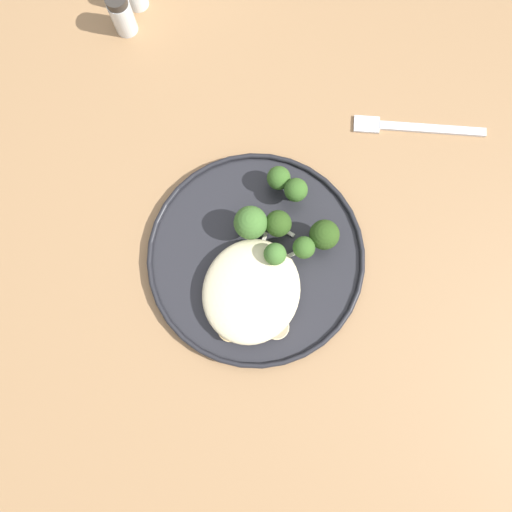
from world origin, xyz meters
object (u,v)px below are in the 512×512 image
object	(u,v)px
pepper_shaker	(122,14)
dinner_fork	(414,128)
broccoli_floret_split_head	(275,255)
seared_scallop_large_seared	(216,294)
seared_scallop_rear_pale	(255,296)
broccoli_floret_tall_stalk	(278,224)
broccoli_floret_small_sprig	(296,190)
seared_scallop_center_golden	(231,329)
seared_scallop_tiny_bay	(236,290)
seared_scallop_right_edge	(277,327)
seared_scallop_front_small	(249,276)
seared_scallop_half_hidden	(243,260)
broccoli_floret_right_tilted	(324,235)
dinner_plate	(256,258)
broccoli_floret_front_edge	(279,178)
broccoli_floret_center_pile	(251,223)
broccoli_floret_near_rim	(304,248)

from	to	relation	value
pepper_shaker	dinner_fork	bearing A→B (deg)	88.37
broccoli_floret_split_head	seared_scallop_large_seared	bearing A→B (deg)	-38.71
seared_scallop_large_seared	seared_scallop_rear_pale	bearing A→B (deg)	105.79
broccoli_floret_tall_stalk	broccoli_floret_small_sprig	distance (m)	0.05
seared_scallop_center_golden	seared_scallop_tiny_bay	size ratio (longest dim) A/B	1.03
seared_scallop_right_edge	seared_scallop_front_small	distance (m)	0.08
seared_scallop_large_seared	seared_scallop_half_hidden	distance (m)	0.06
dinner_fork	broccoli_floret_small_sprig	bearing A→B (deg)	-39.36
seared_scallop_large_seared	broccoli_floret_right_tilted	world-z (taller)	broccoli_floret_right_tilted
seared_scallop_right_edge	seared_scallop_half_hidden	xyz separation A→B (m)	(-0.07, -0.07, 0.00)
seared_scallop_right_edge	dinner_fork	bearing A→B (deg)	163.96
dinner_plate	broccoli_floret_right_tilted	xyz separation A→B (m)	(-0.05, 0.07, 0.03)
broccoli_floret_front_edge	seared_scallop_tiny_bay	bearing A→B (deg)	-1.82
seared_scallop_rear_pale	dinner_fork	distance (m)	0.33
dinner_plate	dinner_fork	size ratio (longest dim) A/B	1.57
broccoli_floret_split_head	dinner_plate	bearing A→B (deg)	-77.23
seared_scallop_center_golden	seared_scallop_front_small	xyz separation A→B (m)	(-0.07, -0.00, -0.00)
broccoli_floret_front_edge	seared_scallop_center_golden	bearing A→B (deg)	1.50
dinner_fork	seared_scallop_large_seared	bearing A→B (deg)	-30.06
seared_scallop_right_edge	broccoli_floret_center_pile	size ratio (longest dim) A/B	0.52
seared_scallop_tiny_bay	broccoli_floret_right_tilted	distance (m)	0.13
seared_scallop_large_seared	broccoli_floret_split_head	bearing A→B (deg)	141.29
broccoli_floret_front_edge	broccoli_floret_split_head	size ratio (longest dim) A/B	0.86
seared_scallop_center_golden	broccoli_floret_tall_stalk	world-z (taller)	broccoli_floret_tall_stalk
broccoli_floret_front_edge	broccoli_floret_right_tilted	world-z (taller)	broccoli_floret_right_tilted
seared_scallop_large_seared	dinner_fork	world-z (taller)	seared_scallop_large_seared
broccoli_floret_near_rim	broccoli_floret_split_head	distance (m)	0.04
seared_scallop_right_edge	seared_scallop_rear_pale	size ratio (longest dim) A/B	1.02
seared_scallop_rear_pale	dinner_fork	xyz separation A→B (m)	(-0.30, 0.13, -0.02)
seared_scallop_right_edge	seared_scallop_rear_pale	distance (m)	0.05
broccoli_floret_right_tilted	seared_scallop_front_small	bearing A→B (deg)	-43.73
dinner_plate	dinner_fork	world-z (taller)	dinner_plate
broccoli_floret_near_rim	seared_scallop_front_small	bearing A→B (deg)	-46.25
broccoli_floret_split_head	pepper_shaker	size ratio (longest dim) A/B	0.79
seared_scallop_large_seared	broccoli_floret_center_pile	size ratio (longest dim) A/B	0.48
seared_scallop_large_seared	broccoli_floret_right_tilted	size ratio (longest dim) A/B	0.54
broccoli_floret_near_rim	broccoli_floret_front_edge	bearing A→B (deg)	-142.85
seared_scallop_large_seared	seared_scallop_front_small	bearing A→B (deg)	138.58
seared_scallop_rear_pale	broccoli_floret_tall_stalk	world-z (taller)	broccoli_floret_tall_stalk
broccoli_floret_front_edge	dinner_fork	distance (m)	0.22
seared_scallop_tiny_bay	dinner_fork	distance (m)	0.34
dinner_plate	seared_scallop_large_seared	size ratio (longest dim) A/B	9.94
dinner_plate	pepper_shaker	size ratio (longest dim) A/B	4.33
seared_scallop_half_hidden	broccoli_floret_front_edge	size ratio (longest dim) A/B	0.61
seared_scallop_center_golden	broccoli_floret_split_head	size ratio (longest dim) A/B	0.64
dinner_plate	seared_scallop_front_small	xyz separation A→B (m)	(0.03, 0.00, 0.01)
seared_scallop_right_edge	broccoli_floret_tall_stalk	distance (m)	0.13
broccoli_floret_split_head	pepper_shaker	world-z (taller)	pepper_shaker
seared_scallop_center_golden	seared_scallop_rear_pale	world-z (taller)	seared_scallop_rear_pale
seared_scallop_large_seared	broccoli_floret_near_rim	distance (m)	0.13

